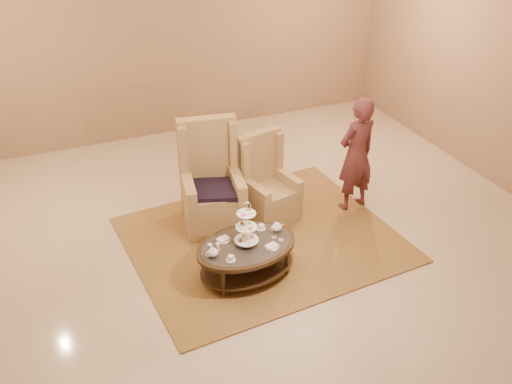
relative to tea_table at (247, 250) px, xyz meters
name	(u,v)px	position (x,y,z in m)	size (l,w,h in m)	color
ground	(259,256)	(0.28, 0.29, -0.37)	(8.00, 8.00, 0.00)	#C2AD90
ceiling	(259,256)	(0.28, 0.29, -0.37)	(8.00, 8.00, 0.02)	silver
wall_back	(164,34)	(0.28, 4.29, 1.38)	(8.00, 0.04, 3.50)	#987453
rug	(263,239)	(0.46, 0.59, -0.36)	(3.49, 2.99, 0.02)	olive
tea_table	(247,250)	(0.00, 0.00, 0.00)	(1.31, 0.98, 1.02)	black
armchair_left	(212,190)	(0.01, 1.26, 0.11)	(0.89, 0.91, 1.42)	#AA8550
armchair_right	(266,190)	(0.74, 1.12, 0.03)	(0.76, 0.78, 1.18)	#AA8550
person	(356,155)	(1.94, 0.85, 0.45)	(0.66, 0.49, 1.63)	#512324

